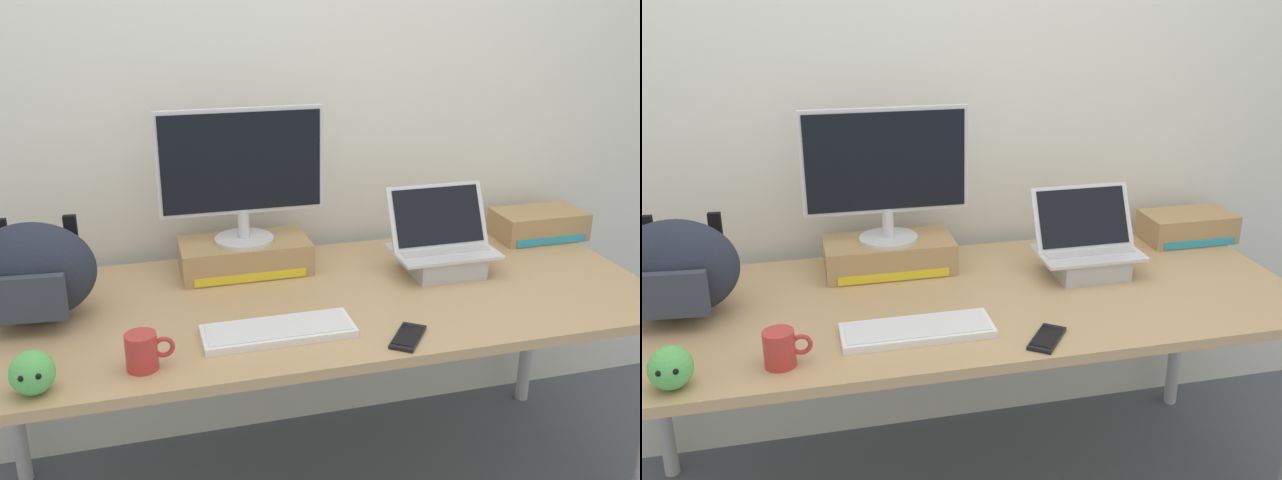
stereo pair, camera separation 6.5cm
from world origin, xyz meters
TOP-DOWN VIEW (x-y plane):
  - back_wall at (0.00, 0.52)m, footprint 7.00×0.10m
  - desk at (0.00, 0.00)m, footprint 2.04×0.83m
  - toner_box_yellow at (-0.18, 0.26)m, footprint 0.41×0.21m
  - desktop_monitor at (-0.18, 0.26)m, footprint 0.52×0.19m
  - open_laptop at (0.43, 0.08)m, footprint 0.33×0.22m
  - external_keyboard at (-0.17, -0.21)m, footprint 0.41×0.15m
  - messenger_backpack at (-0.80, 0.07)m, footprint 0.36×0.28m
  - coffee_mug at (-0.53, -0.29)m, footprint 0.12×0.08m
  - cell_phone at (0.15, -0.32)m, footprint 0.14×0.16m
  - plush_toy at (-0.78, -0.34)m, footprint 0.10×0.10m
  - toner_box_cyan at (0.91, 0.29)m, footprint 0.32×0.18m

SIDE VIEW (x-z plane):
  - desk at x=0.00m, z-range 0.31..1.05m
  - cell_phone at x=0.15m, z-range 0.74..0.75m
  - external_keyboard at x=-0.17m, z-range 0.74..0.76m
  - coffee_mug at x=-0.53m, z-range 0.74..0.83m
  - toner_box_cyan at x=0.91m, z-range 0.74..0.84m
  - toner_box_yellow at x=-0.18m, z-range 0.74..0.84m
  - plush_toy at x=-0.78m, z-range 0.74..0.84m
  - open_laptop at x=0.43m, z-range 0.66..0.93m
  - messenger_backpack at x=-0.80m, z-range 0.74..1.02m
  - desktop_monitor at x=-0.18m, z-range 0.86..1.28m
  - back_wall at x=0.00m, z-range 0.00..2.60m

